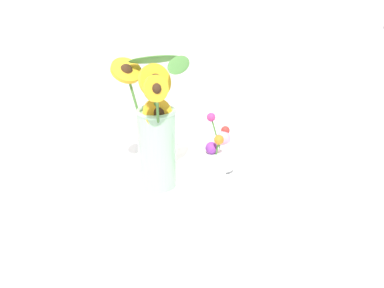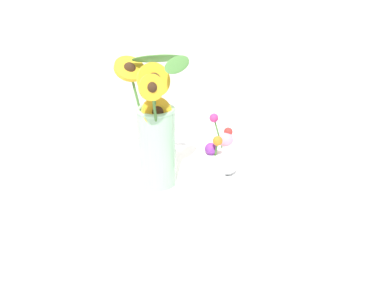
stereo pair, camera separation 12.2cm
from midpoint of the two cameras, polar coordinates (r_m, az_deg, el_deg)
The scene contains 5 objects.
ground_plane at distance 1.26m, azimuth 3.25°, elevation -6.12°, with size 6.00×6.00×0.00m, color silver.
serving_tray at distance 1.27m, azimuth 2.75°, elevation -5.26°, with size 0.52×0.52×0.02m.
mason_jar_sunflowers at distance 1.20m, azimuth -1.74°, elevation 1.27°, with size 0.21×0.24×0.37m.
vase_small_center at distance 1.23m, azimuth 5.63°, elevation -2.87°, with size 0.06×0.06×0.16m.
vase_bulb_right at distance 1.29m, azimuth 7.04°, elevation -1.42°, with size 0.07×0.08×0.18m.
Camera 2 is at (-0.64, -0.89, 0.63)m, focal length 42.00 mm.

